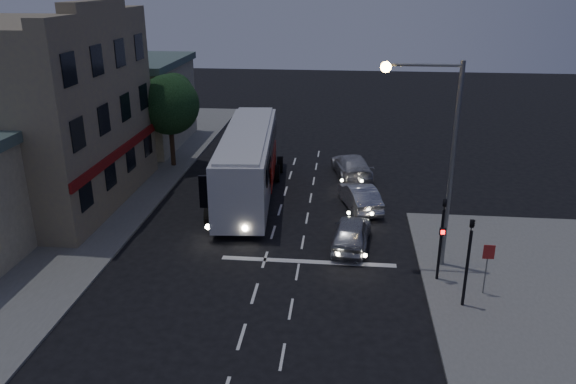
# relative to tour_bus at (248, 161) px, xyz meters

# --- Properties ---
(ground) EXTENTS (120.00, 120.00, 0.00)m
(ground) POSITION_rel_tour_bus_xyz_m (2.11, -10.06, -2.15)
(ground) COLOR black
(sidewalk_far) EXTENTS (12.00, 50.00, 0.12)m
(sidewalk_far) POSITION_rel_tour_bus_xyz_m (-10.89, -2.06, -2.09)
(sidewalk_far) COLOR slate
(sidewalk_far) RESTS_ON ground
(road_markings) EXTENTS (8.00, 30.55, 0.01)m
(road_markings) POSITION_rel_tour_bus_xyz_m (3.39, -6.75, -2.14)
(road_markings) COLOR silver
(road_markings) RESTS_ON ground
(tour_bus) EXTENTS (3.71, 13.12, 3.98)m
(tour_bus) POSITION_rel_tour_bus_xyz_m (0.00, 0.00, 0.00)
(tour_bus) COLOR silver
(tour_bus) RESTS_ON ground
(car_suv) EXTENTS (2.17, 4.40, 1.44)m
(car_suv) POSITION_rel_tour_bus_xyz_m (6.06, -6.26, -1.43)
(car_suv) COLOR #A3A4AB
(car_suv) RESTS_ON ground
(car_sedan_a) EXTENTS (2.62, 4.54, 1.42)m
(car_sedan_a) POSITION_rel_tour_bus_xyz_m (6.52, -1.36, -1.44)
(car_sedan_a) COLOR #BCBCBC
(car_sedan_a) RESTS_ON ground
(car_sedan_b) EXTENTS (3.03, 5.38, 1.47)m
(car_sedan_b) POSITION_rel_tour_bus_xyz_m (6.10, 4.10, -1.41)
(car_sedan_b) COLOR silver
(car_sedan_b) RESTS_ON ground
(traffic_signal_main) EXTENTS (0.25, 0.35, 4.10)m
(traffic_signal_main) POSITION_rel_tour_bus_xyz_m (9.71, -9.28, 0.27)
(traffic_signal_main) COLOR black
(traffic_signal_main) RESTS_ON sidewalk_near
(traffic_signal_side) EXTENTS (0.18, 0.15, 4.10)m
(traffic_signal_side) POSITION_rel_tour_bus_xyz_m (10.41, -11.26, 0.27)
(traffic_signal_side) COLOR black
(traffic_signal_side) RESTS_ON sidewalk_near
(regulatory_sign) EXTENTS (0.45, 0.12, 2.20)m
(regulatory_sign) POSITION_rel_tour_bus_xyz_m (11.41, -10.29, -0.55)
(regulatory_sign) COLOR slate
(regulatory_sign) RESTS_ON sidewalk_near
(streetlight) EXTENTS (3.32, 0.44, 9.00)m
(streetlight) POSITION_rel_tour_bus_xyz_m (9.45, -7.86, 3.58)
(streetlight) COLOR slate
(streetlight) RESTS_ON sidewalk_near
(main_building) EXTENTS (10.12, 12.00, 11.00)m
(main_building) POSITION_rel_tour_bus_xyz_m (-11.85, -2.06, 3.01)
(main_building) COLOR #7C6D5D
(main_building) RESTS_ON sidewalk_far
(low_building_north) EXTENTS (9.40, 9.40, 6.50)m
(low_building_north) POSITION_rel_tour_bus_xyz_m (-11.39, 9.94, 1.24)
(low_building_north) COLOR gray
(low_building_north) RESTS_ON sidewalk_far
(street_tree) EXTENTS (4.00, 4.00, 6.20)m
(street_tree) POSITION_rel_tour_bus_xyz_m (-6.10, 4.97, 2.35)
(street_tree) COLOR black
(street_tree) RESTS_ON sidewalk_far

